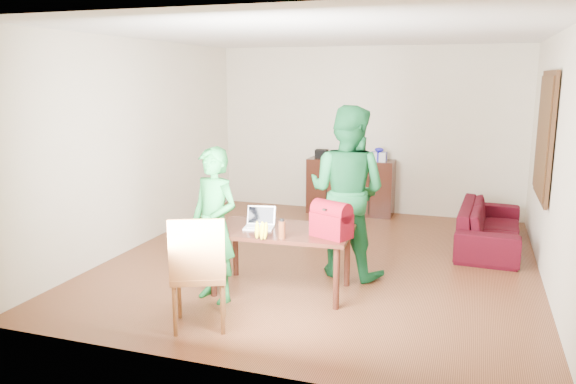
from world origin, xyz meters
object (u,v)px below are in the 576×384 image
(table, at_px, (282,237))
(person_far, at_px, (347,192))
(laptop, at_px, (259,224))
(red_bag, at_px, (331,223))
(chair, at_px, (200,294))
(bottle, at_px, (282,229))
(person_near, at_px, (214,225))
(sofa, at_px, (490,226))

(table, xyz_separation_m, person_far, (0.51, 0.74, 0.37))
(laptop, relative_size, red_bag, 0.86)
(person_far, bearing_deg, chair, 75.13)
(table, xyz_separation_m, bottle, (0.11, -0.32, 0.18))
(chair, height_order, person_near, person_near)
(table, relative_size, laptop, 4.47)
(chair, xyz_separation_m, bottle, (0.53, 0.73, 0.46))
(table, xyz_separation_m, chair, (-0.42, -1.05, -0.29))
(person_near, relative_size, bottle, 7.89)
(red_bag, bearing_deg, table, -167.15)
(chair, xyz_separation_m, person_far, (0.93, 1.79, 0.65))
(person_far, bearing_deg, person_near, 59.78)
(table, distance_m, person_far, 0.97)
(chair, bearing_deg, sofa, 29.86)
(sofa, bearing_deg, table, 141.27)
(sofa, bearing_deg, bottle, 146.34)
(person_far, distance_m, laptop, 1.11)
(table, bearing_deg, chair, -114.98)
(chair, distance_m, bottle, 1.02)
(person_far, height_order, laptop, person_far)
(table, bearing_deg, laptop, -172.59)
(person_far, height_order, red_bag, person_far)
(table, relative_size, bottle, 7.51)
(chair, relative_size, person_near, 0.67)
(table, bearing_deg, person_near, -146.35)
(bottle, bearing_deg, person_far, 69.11)
(chair, relative_size, laptop, 3.17)
(person_near, bearing_deg, chair, -58.29)
(red_bag, height_order, sofa, red_bag)
(table, xyz_separation_m, red_bag, (0.55, -0.11, 0.22))
(table, xyz_separation_m, sofa, (2.10, 2.36, -0.31))
(chair, bearing_deg, red_bag, 20.43)
(person_near, bearing_deg, bottle, 27.39)
(sofa, bearing_deg, red_bag, 150.85)
(laptop, bearing_deg, bottle, -48.05)
(bottle, bearing_deg, chair, -125.80)
(table, distance_m, laptop, 0.27)
(chair, bearing_deg, bottle, 30.41)
(chair, distance_m, person_near, 0.80)
(laptop, xyz_separation_m, sofa, (2.33, 2.41, -0.43))
(person_near, bearing_deg, table, 55.47)
(person_near, relative_size, person_far, 0.81)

